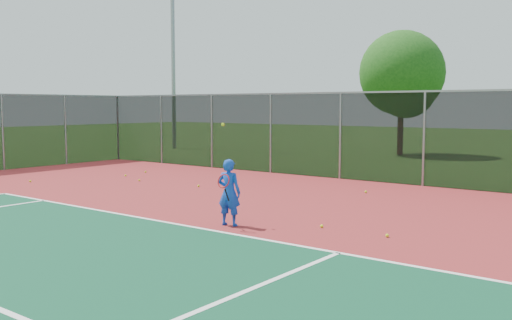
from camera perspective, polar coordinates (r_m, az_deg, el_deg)
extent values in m
plane|color=#285117|center=(9.08, -12.86, -11.09)|extent=(120.00, 120.00, 0.00)
cube|color=maroon|center=(10.42, -4.27, -8.76)|extent=(30.00, 20.00, 0.02)
cube|color=white|center=(10.07, 8.26, -9.17)|extent=(22.00, 0.10, 0.00)
cube|color=black|center=(18.80, 16.45, 2.04)|extent=(30.00, 0.04, 3.00)
cube|color=gray|center=(18.78, 16.57, 6.61)|extent=(30.00, 0.06, 0.06)
imported|color=blue|center=(12.11, -2.71, -3.26)|extent=(0.58, 0.45, 1.43)
cylinder|color=black|center=(11.83, -2.93, -3.51)|extent=(0.03, 0.15, 0.27)
torus|color=#A51414|center=(11.71, -3.26, -2.12)|extent=(0.30, 0.13, 0.29)
sphere|color=#CEEC1B|center=(12.22, -3.33, 3.56)|extent=(0.07, 0.07, 0.07)
sphere|color=#CEEC1B|center=(21.16, -12.92, -1.51)|extent=(0.07, 0.07, 0.07)
sphere|color=#CEEC1B|center=(19.71, -11.60, -1.98)|extent=(0.07, 0.07, 0.07)
sphere|color=#CEEC1B|center=(18.02, -5.77, -2.59)|extent=(0.07, 0.07, 0.07)
sphere|color=#CEEC1B|center=(22.13, -10.99, -1.17)|extent=(0.07, 0.07, 0.07)
sphere|color=#CEEC1B|center=(11.43, 12.98, -7.37)|extent=(0.07, 0.07, 0.07)
sphere|color=#CEEC1B|center=(20.51, -21.65, -1.97)|extent=(0.07, 0.07, 0.07)
sphere|color=#CEEC1B|center=(12.07, 6.59, -6.59)|extent=(0.07, 0.07, 0.07)
sphere|color=#CEEC1B|center=(17.01, 10.92, -3.14)|extent=(0.07, 0.07, 0.07)
cylinder|color=gray|center=(34.98, -8.31, 11.64)|extent=(0.24, 0.24, 12.76)
cylinder|color=#382014|center=(30.83, 14.23, 2.81)|extent=(0.30, 0.30, 2.48)
sphere|color=#194913|center=(30.85, 14.36, 8.43)|extent=(4.40, 4.40, 4.40)
sphere|color=#194913|center=(30.38, 14.80, 6.91)|extent=(3.03, 3.03, 3.03)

